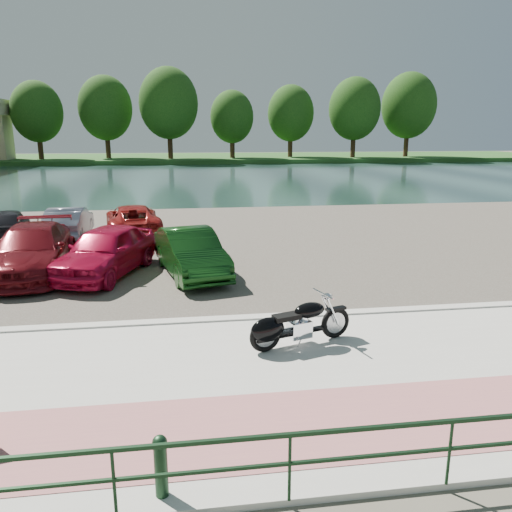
{
  "coord_description": "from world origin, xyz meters",
  "views": [
    {
      "loc": [
        -1.1,
        -8.95,
        4.37
      ],
      "look_at": [
        0.73,
        3.98,
        1.1
      ],
      "focal_mm": 35.0,
      "sensor_mm": 36.0,
      "label": 1
    }
  ],
  "objects": [
    {
      "name": "ground",
      "position": [
        0.0,
        0.0,
        0.0
      ],
      "size": [
        200.0,
        200.0,
        0.0
      ],
      "primitive_type": "plane",
      "color": "#595447",
      "rests_on": "ground"
    },
    {
      "name": "promenade",
      "position": [
        0.0,
        -1.0,
        0.05
      ],
      "size": [
        60.0,
        6.0,
        0.1
      ],
      "primitive_type": "cube",
      "color": "beige",
      "rests_on": "ground"
    },
    {
      "name": "pink_path",
      "position": [
        0.0,
        -2.5,
        0.1
      ],
      "size": [
        60.0,
        2.0,
        0.01
      ],
      "primitive_type": "cube",
      "color": "#A95F67",
      "rests_on": "promenade"
    },
    {
      "name": "kerb",
      "position": [
        0.0,
        2.0,
        0.07
      ],
      "size": [
        60.0,
        0.3,
        0.14
      ],
      "primitive_type": "cube",
      "color": "beige",
      "rests_on": "ground"
    },
    {
      "name": "parking_lot",
      "position": [
        0.0,
        11.0,
        0.02
      ],
      "size": [
        60.0,
        18.0,
        0.04
      ],
      "primitive_type": "cube",
      "color": "#3F3933",
      "rests_on": "ground"
    },
    {
      "name": "river",
      "position": [
        0.0,
        40.0,
        0.0
      ],
      "size": [
        120.0,
        40.0,
        0.0
      ],
      "primitive_type": "cube",
      "color": "#1B312F",
      "rests_on": "ground"
    },
    {
      "name": "far_bank",
      "position": [
        0.0,
        72.0,
        0.3
      ],
      "size": [
        120.0,
        24.0,
        0.6
      ],
      "primitive_type": "cube",
      "color": "#204C1B",
      "rests_on": "ground"
    },
    {
      "name": "railing",
      "position": [
        0.0,
        -4.0,
        0.79
      ],
      "size": [
        24.04,
        0.05,
        0.9
      ],
      "color": "black",
      "rests_on": "promenade"
    },
    {
      "name": "bollards",
      "position": [
        -1.67,
        -3.7,
        0.54
      ],
      "size": [
        10.68,
        0.18,
        0.81
      ],
      "color": "black",
      "rests_on": "promenade"
    },
    {
      "name": "far_trees",
      "position": [
        4.36,
        65.79,
        7.49
      ],
      "size": [
        70.25,
        10.68,
        12.52
      ],
      "color": "#372014",
      "rests_on": "far_bank"
    },
    {
      "name": "motorcycle",
      "position": [
        0.95,
        0.3,
        0.56
      ],
      "size": [
        2.27,
        1.0,
        1.05
      ],
      "rotation": [
        0.0,
        0.0,
        0.3
      ],
      "color": "black",
      "rests_on": "promenade"
    },
    {
      "name": "car_3",
      "position": [
        -5.86,
        6.87,
        0.79
      ],
      "size": [
        2.46,
        5.32,
        1.5
      ],
      "primitive_type": "imported",
      "rotation": [
        0.0,
        0.0,
        0.07
      ],
      "color": "#5E0D14",
      "rests_on": "parking_lot"
    },
    {
      "name": "car_4",
      "position": [
        -3.59,
        6.46,
        0.81
      ],
      "size": [
        3.17,
        4.84,
        1.53
      ],
      "primitive_type": "imported",
      "rotation": [
        0.0,
        0.0,
        -0.33
      ],
      "color": "#AE0B31",
      "rests_on": "parking_lot"
    },
    {
      "name": "car_5",
      "position": [
        -0.99,
        6.1,
        0.75
      ],
      "size": [
        2.44,
        4.51,
        1.41
      ],
      "primitive_type": "imported",
      "rotation": [
        0.0,
        0.0,
        0.23
      ],
      "color": "#0F3910",
      "rests_on": "parking_lot"
    },
    {
      "name": "car_8",
      "position": [
        -8.37,
        12.4,
        0.69
      ],
      "size": [
        2.25,
        4.05,
        1.3
      ],
      "primitive_type": "imported",
      "rotation": [
        0.0,
        0.0,
        3.34
      ],
      "color": "black",
      "rests_on": "parking_lot"
    },
    {
      "name": "car_9",
      "position": [
        -5.9,
        12.17,
        0.71
      ],
      "size": [
        1.52,
        4.09,
        1.34
      ],
      "primitive_type": "imported",
      "rotation": [
        0.0,
        0.0,
        3.17
      ],
      "color": "slate",
      "rests_on": "parking_lot"
    },
    {
      "name": "car_10",
      "position": [
        -3.37,
        12.7,
        0.69
      ],
      "size": [
        2.84,
        4.96,
        1.3
      ],
      "primitive_type": "imported",
      "rotation": [
        0.0,
        0.0,
        3.29
      ],
      "color": "maroon",
      "rests_on": "parking_lot"
    }
  ]
}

